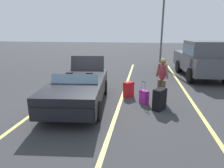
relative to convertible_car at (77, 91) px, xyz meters
name	(u,v)px	position (x,y,z in m)	size (l,w,h in m)	color
ground_plane	(79,104)	(-0.20, -0.02, -0.59)	(80.00, 80.00, 0.00)	#333335
lot_line_near	(48,102)	(-0.20, -1.25, -0.59)	(18.00, 0.12, 0.01)	#EAE066
lot_line_mid	(119,107)	(-0.20, 1.45, -0.59)	(18.00, 0.12, 0.01)	#EAE066
lot_line_far	(198,112)	(-0.20, 4.15, -0.59)	(18.00, 0.12, 0.01)	#EAE066
convertible_car	(77,91)	(0.00, 0.00, 0.00)	(4.31, 2.21, 1.53)	black
suitcase_large_black	(159,100)	(-0.16, 2.84, -0.22)	(0.55, 0.50, 0.74)	black
suitcase_medium_bright	(128,89)	(-1.34, 1.69, -0.28)	(0.46, 0.45, 0.62)	red
suitcase_small_carryon	(144,97)	(-0.69, 2.33, -0.34)	(0.39, 0.37, 0.85)	#991E8C
traveler_person	(162,77)	(-1.05, 2.96, 0.34)	(0.50, 0.47, 1.65)	#4C3F2D
parked_pickup_truck_near	(202,59)	(-5.40, 5.52, 0.51)	(5.11, 2.31, 2.10)	#4C4C51
parking_lamp_post	(163,19)	(-9.15, 3.53, 2.89)	(0.50, 0.24, 6.12)	#4C4C51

